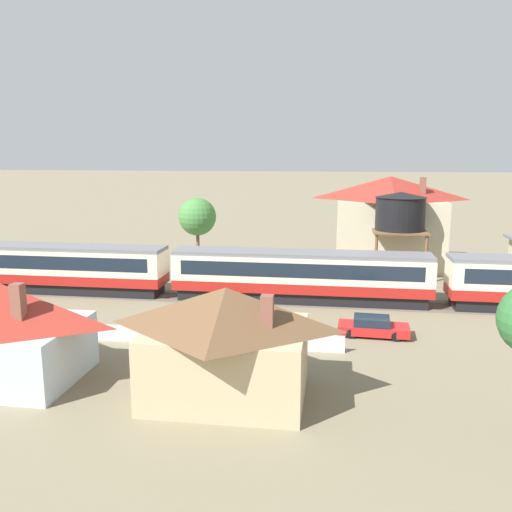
# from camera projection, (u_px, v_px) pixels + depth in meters

# --- Properties ---
(passenger_train) EXTENTS (105.56, 3.20, 3.98)m
(passenger_train) POSITION_uv_depth(u_px,v_px,m) (304.00, 274.00, 42.62)
(passenger_train) COLOR #AD1E19
(passenger_train) RESTS_ON ground_plane
(railway_track) EXTENTS (154.87, 3.60, 0.04)m
(railway_track) POSITION_uv_depth(u_px,v_px,m) (377.00, 304.00, 42.21)
(railway_track) COLOR #665B51
(railway_track) RESTS_ON ground_plane
(station_house_red_roof) EXTENTS (11.31, 9.52, 9.26)m
(station_house_red_roof) POSITION_uv_depth(u_px,v_px,m) (389.00, 220.00, 55.60)
(station_house_red_roof) COLOR beige
(station_house_red_roof) RESTS_ON ground_plane
(water_tower) EXTENTS (4.87, 4.87, 8.07)m
(water_tower) POSITION_uv_depth(u_px,v_px,m) (400.00, 213.00, 49.89)
(water_tower) COLOR brown
(water_tower) RESTS_ON ground_plane
(cottage_brown_roof) EXTENTS (8.05, 6.14, 5.43)m
(cottage_brown_roof) POSITION_uv_depth(u_px,v_px,m) (226.00, 341.00, 25.71)
(cottage_brown_roof) COLOR tan
(cottage_brown_roof) RESTS_ON ground_plane
(parked_car_yellow) EXTENTS (2.45, 4.32, 1.27)m
(parked_car_yellow) POSITION_uv_depth(u_px,v_px,m) (208.00, 311.00, 38.13)
(parked_car_yellow) COLOR yellow
(parked_car_yellow) RESTS_ON ground_plane
(parked_car_red) EXTENTS (4.59, 2.13, 1.25)m
(parked_car_red) POSITION_uv_depth(u_px,v_px,m) (373.00, 327.00, 34.81)
(parked_car_red) COLOR red
(parked_car_red) RESTS_ON ground_plane
(yard_tree_1) EXTENTS (4.06, 4.06, 6.83)m
(yard_tree_1) POSITION_uv_depth(u_px,v_px,m) (197.00, 217.00, 58.41)
(yard_tree_1) COLOR brown
(yard_tree_1) RESTS_ON ground_plane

